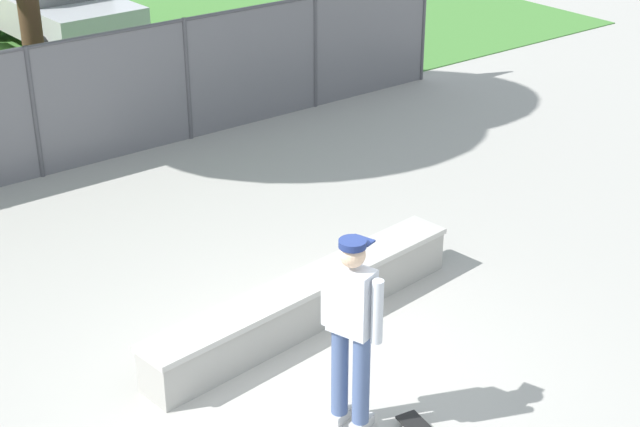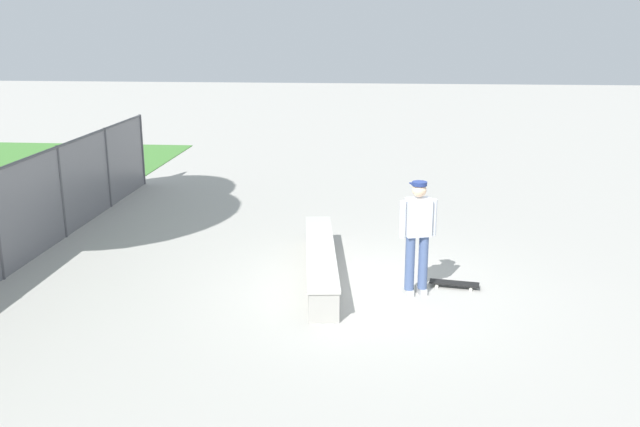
{
  "view_description": "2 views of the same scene",
  "coord_description": "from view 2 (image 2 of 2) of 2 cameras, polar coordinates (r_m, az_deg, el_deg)",
  "views": [
    {
      "loc": [
        -4.51,
        -6.05,
        5.41
      ],
      "look_at": [
        0.72,
        0.74,
        1.28
      ],
      "focal_mm": 54.52,
      "sensor_mm": 36.0,
      "label": 1
    },
    {
      "loc": [
        -10.43,
        -0.12,
        4.16
      ],
      "look_at": [
        0.11,
        0.8,
        1.25
      ],
      "focal_mm": 38.8,
      "sensor_mm": 36.0,
      "label": 2
    }
  ],
  "objects": [
    {
      "name": "skateboarder",
      "position": [
        10.82,
        8.05,
        -1.56
      ],
      "size": [
        0.37,
        0.58,
        1.84
      ],
      "color": "beige",
      "rests_on": "ground"
    },
    {
      "name": "concrete_ledge",
      "position": [
        11.75,
        0.04,
        -4.0
      ],
      "size": [
        3.94,
        0.92,
        0.51
      ],
      "color": "#A8A59E",
      "rests_on": "ground"
    },
    {
      "name": "ground_plane",
      "position": [
        11.23,
        4.07,
        -6.39
      ],
      "size": [
        80.0,
        80.0,
        0.0
      ],
      "primitive_type": "plane",
      "color": "#ADAAA3"
    },
    {
      "name": "skateboard",
      "position": [
        11.52,
        11.01,
        -5.67
      ],
      "size": [
        0.33,
        0.82,
        0.09
      ],
      "color": "black",
      "rests_on": "ground"
    }
  ]
}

